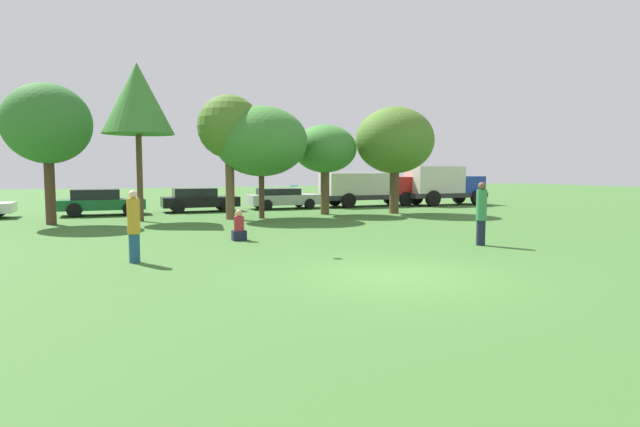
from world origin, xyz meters
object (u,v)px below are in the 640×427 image
(person_thrower, at_px, (134,226))
(delivery_truck_red, at_px, (366,187))
(tree_4, at_px, (325,150))
(parked_car_silver, at_px, (282,198))
(bystander_sitting, at_px, (239,228))
(parked_car_black, at_px, (199,199))
(frisbee, at_px, (294,186))
(tree_5, at_px, (395,141))
(tree_2, at_px, (229,128))
(parked_car_green, at_px, (101,201))
(tree_0, at_px, (47,124))
(tree_3, at_px, (261,141))
(tree_1, at_px, (137,99))
(delivery_truck_blue, at_px, (443,184))
(person_catcher, at_px, (481,213))

(person_thrower, bearing_deg, delivery_truck_red, 52.13)
(tree_4, xyz_separation_m, parked_car_silver, (-0.87, 4.50, -2.67))
(bystander_sitting, distance_m, parked_car_silver, 13.77)
(bystander_sitting, bearing_deg, parked_car_black, 87.52)
(parked_car_black, relative_size, delivery_truck_red, 0.64)
(frisbee, distance_m, tree_5, 13.92)
(person_thrower, bearing_deg, bystander_sitting, 47.03)
(delivery_truck_red, bearing_deg, tree_2, -151.55)
(parked_car_green, relative_size, parked_car_silver, 0.97)
(tree_0, xyz_separation_m, parked_car_silver, (11.64, 4.97, -3.51))
(parked_car_black, relative_size, parked_car_silver, 0.98)
(tree_3, xyz_separation_m, parked_car_green, (-7.10, 4.59, -2.90))
(bystander_sitting, xyz_separation_m, parked_car_green, (-4.40, 11.78, 0.28))
(tree_1, height_order, parked_car_silver, tree_1)
(frisbee, relative_size, tree_5, 0.04)
(person_thrower, relative_size, tree_3, 0.34)
(tree_2, bearing_deg, tree_1, 172.02)
(person_thrower, xyz_separation_m, parked_car_silver, (8.71, 15.68, -0.27))
(frisbee, height_order, tree_5, tree_5)
(frisbee, distance_m, bystander_sitting, 3.46)
(tree_2, xyz_separation_m, tree_5, (8.68, 0.08, -0.40))
(tree_1, height_order, parked_car_black, tree_1)
(tree_0, bearing_deg, tree_3, -3.12)
(tree_5, bearing_deg, frisbee, -131.09)
(tree_5, height_order, delivery_truck_red, tree_5)
(frisbee, relative_size, tree_3, 0.04)
(person_thrower, distance_m, tree_4, 14.91)
(delivery_truck_red, bearing_deg, parked_car_silver, 179.92)
(delivery_truck_red, bearing_deg, parked_car_black, -178.20)
(person_thrower, xyz_separation_m, tree_0, (-2.93, 10.71, 3.23))
(person_thrower, xyz_separation_m, tree_4, (9.58, 11.17, 2.40))
(delivery_truck_blue, bearing_deg, person_thrower, -143.08)
(tree_0, relative_size, parked_car_black, 1.42)
(parked_car_black, bearing_deg, tree_3, -67.47)
(tree_2, xyz_separation_m, tree_3, (1.47, -0.08, -0.59))
(bystander_sitting, relative_size, tree_4, 0.22)
(person_thrower, xyz_separation_m, tree_2, (4.51, 10.30, 3.28))
(tree_4, xyz_separation_m, parked_car_green, (-10.71, 3.64, -2.61))
(tree_1, distance_m, parked_car_silver, 10.54)
(parked_car_green, bearing_deg, tree_5, -17.91)
(parked_car_silver, distance_m, delivery_truck_blue, 10.70)
(bystander_sitting, height_order, delivery_truck_blue, delivery_truck_blue)
(frisbee, bearing_deg, parked_car_silver, 73.68)
(tree_1, height_order, delivery_truck_blue, tree_1)
(person_catcher, height_order, delivery_truck_red, delivery_truck_red)
(parked_car_green, bearing_deg, tree_1, -67.05)
(parked_car_green, distance_m, parked_car_black, 4.95)
(tree_2, bearing_deg, parked_car_black, 98.00)
(person_thrower, height_order, tree_5, tree_5)
(parked_car_green, height_order, delivery_truck_red, delivery_truck_red)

